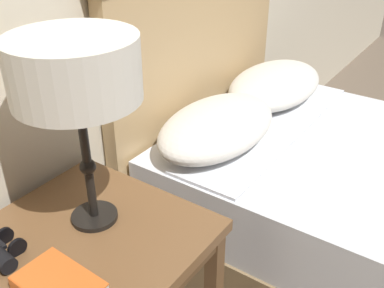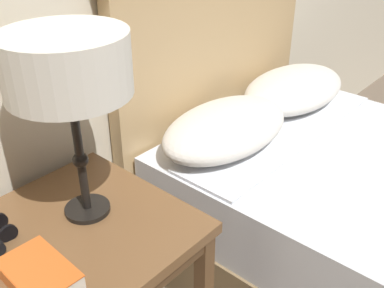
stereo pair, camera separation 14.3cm
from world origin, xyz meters
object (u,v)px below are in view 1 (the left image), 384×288
nightstand (88,261)px  table_lamp (75,73)px  bed (365,210)px  book_on_nightstand (59,288)px

nightstand → table_lamp: size_ratio=1.19×
bed → table_lamp: size_ratio=3.43×
table_lamp → bed: bearing=-31.9°
bed → book_on_nightstand: size_ratio=8.83×
nightstand → book_on_nightstand: size_ratio=3.06×
bed → table_lamp: bearing=148.1°
nightstand → bed: bearing=-28.3°
table_lamp → book_on_nightstand: size_ratio=2.57×
bed → table_lamp: bed is taller
bed → table_lamp: 1.28m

